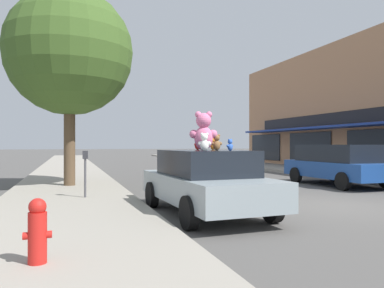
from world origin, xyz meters
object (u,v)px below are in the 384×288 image
at_px(teddy_bear_white, 204,142).
at_px(teddy_bear_blue, 230,145).
at_px(teddy_bear_orange, 213,144).
at_px(plush_art_car, 206,180).
at_px(parked_car_far_center, 338,163).
at_px(parking_meter, 85,168).
at_px(teddy_bear_brown, 217,143).
at_px(street_tree, 70,53).
at_px(teddy_bear_teal, 205,145).
at_px(fire_hydrant, 37,231).
at_px(teddy_bear_giant, 204,132).
at_px(teddy_bear_red, 198,144).

distance_m(teddy_bear_white, teddy_bear_blue, 0.61).
bearing_deg(teddy_bear_orange, plush_art_car, 71.33).
bearing_deg(parked_car_far_center, parking_meter, -171.18).
bearing_deg(teddy_bear_brown, plush_art_car, -19.07).
xyz_separation_m(teddy_bear_brown, street_tree, (-3.19, 5.98, 3.21)).
distance_m(teddy_bear_white, parking_meter, 4.24).
distance_m(plush_art_car, street_tree, 7.75).
relative_size(teddy_bear_teal, teddy_bear_white, 0.64).
distance_m(teddy_bear_blue, fire_hydrant, 4.31).
relative_size(plush_art_car, teddy_bear_giant, 5.02).
bearing_deg(parking_meter, street_tree, 96.89).
relative_size(teddy_bear_giant, teddy_bear_red, 2.75).
bearing_deg(teddy_bear_brown, teddy_bear_white, 59.79).
height_order(plush_art_car, parked_car_far_center, parked_car_far_center).
bearing_deg(street_tree, teddy_bear_red, -59.54).
bearing_deg(teddy_bear_orange, parking_meter, -16.78).
bearing_deg(parked_car_far_center, plush_art_car, -150.08).
xyz_separation_m(teddy_bear_orange, fire_hydrant, (-3.79, -3.79, -1.06)).
bearing_deg(plush_art_car, street_tree, 114.15).
bearing_deg(parking_meter, plush_art_car, -45.05).
bearing_deg(teddy_bear_teal, fire_hydrant, 14.75).
relative_size(teddy_bear_blue, fire_hydrant, 0.32).
height_order(teddy_bear_giant, street_tree, street_tree).
distance_m(teddy_bear_white, parked_car_far_center, 9.05).
bearing_deg(plush_art_car, parked_car_far_center, 27.34).
relative_size(teddy_bear_orange, teddy_bear_blue, 1.18).
distance_m(teddy_bear_brown, teddy_bear_blue, 0.84).
distance_m(teddy_bear_brown, teddy_bear_orange, 0.75).
relative_size(street_tree, parking_meter, 5.47).
bearing_deg(parking_meter, parked_car_far_center, 8.82).
height_order(teddy_bear_giant, teddy_bear_white, teddy_bear_giant).
relative_size(teddy_bear_brown, parking_meter, 0.29).
bearing_deg(parking_meter, teddy_bear_brown, -43.66).
xyz_separation_m(teddy_bear_red, parking_meter, (-2.62, 1.83, -0.66)).
height_order(teddy_bear_white, parked_car_far_center, teddy_bear_white).
bearing_deg(teddy_bear_brown, parked_car_far_center, -144.17).
bearing_deg(teddy_bear_giant, teddy_bear_orange, -112.91).
relative_size(plush_art_car, teddy_bear_blue, 17.82).
distance_m(teddy_bear_orange, parking_meter, 3.63).
xyz_separation_m(teddy_bear_brown, teddy_bear_blue, (-0.04, -0.84, -0.06)).
height_order(teddy_bear_brown, teddy_bear_teal, teddy_bear_brown).
bearing_deg(teddy_bear_red, fire_hydrant, 110.32).
height_order(teddy_bear_teal, teddy_bear_white, teddy_bear_white).
xyz_separation_m(teddy_bear_teal, teddy_bear_blue, (-0.15, -1.89, 0.01)).
distance_m(teddy_bear_brown, teddy_bear_white, 1.12).
height_order(teddy_bear_brown, teddy_bear_red, teddy_bear_brown).
height_order(teddy_bear_teal, fire_hydrant, teddy_bear_teal).
height_order(teddy_bear_white, street_tree, street_tree).
relative_size(teddy_bear_orange, parking_meter, 0.23).
bearing_deg(teddy_bear_red, plush_art_car, 146.53).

